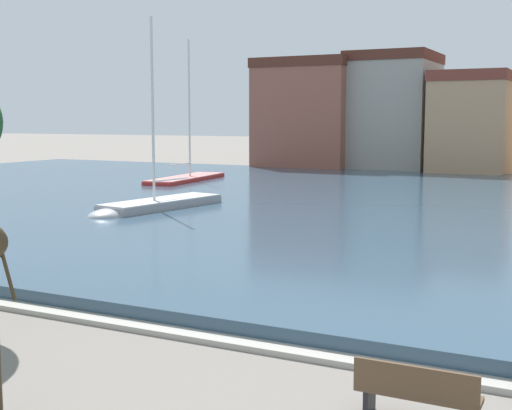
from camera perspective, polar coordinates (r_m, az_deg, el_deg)
name	(u,v)px	position (r m, az deg, el deg)	size (l,w,h in m)	color
harbor_water	(418,209)	(33.32, 13.17, -0.30)	(81.38, 40.79, 0.41)	#334C60
quay_edge_coping	(174,332)	(14.49, -6.75, -10.38)	(81.38, 0.50, 0.12)	#ADA89E
sailboat_red	(192,180)	(45.75, -5.33, 2.06)	(2.72, 9.18, 9.45)	red
sailboat_grey	(152,209)	(31.01, -8.58, -0.30)	(2.82, 7.52, 8.76)	#939399
park_bench	(417,392)	(10.59, 13.08, -14.78)	(1.80, 0.44, 0.92)	brown
townhouse_narrow_midrow	(312,115)	(59.35, 4.59, 7.37)	(8.13, 7.83, 9.31)	#8E5142
townhouse_wide_warehouse	(393,113)	(58.17, 11.25, 7.44)	(6.53, 7.66, 9.66)	gray
townhouse_end_terrace	(472,124)	(55.44, 17.35, 6.35)	(5.61, 7.37, 7.89)	tan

